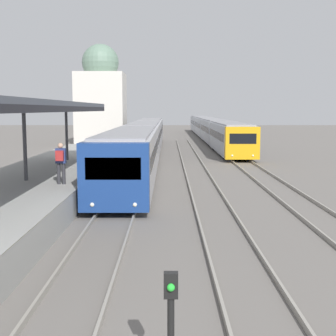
% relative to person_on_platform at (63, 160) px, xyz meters
% --- Properties ---
extents(platform_canopy, '(4.00, 20.45, 3.33)m').
position_rel_person_on_platform_xyz_m(platform_canopy, '(-1.69, 1.05, 2.22)').
color(platform_canopy, '#4C515B').
rests_on(platform_canopy, station_platform).
extents(person_on_platform, '(0.40, 0.40, 1.66)m').
position_rel_person_on_platform_xyz_m(person_on_platform, '(0.00, 0.00, 0.00)').
color(person_on_platform, '#2D2D33').
rests_on(person_on_platform, station_platform).
extents(train_near, '(2.62, 44.70, 2.93)m').
position_rel_person_on_platform_xyz_m(train_near, '(2.31, 20.52, -0.38)').
color(train_near, navy).
rests_on(train_near, ground_plane).
extents(train_far, '(2.62, 54.69, 2.84)m').
position_rel_person_on_platform_xyz_m(train_far, '(9.92, 43.75, -0.43)').
color(train_far, gold).
rests_on(train_far, ground_plane).
extents(signal_post_near, '(0.20, 0.21, 1.79)m').
position_rel_person_on_platform_xyz_m(signal_post_near, '(4.34, -12.39, -0.90)').
color(signal_post_near, black).
rests_on(signal_post_near, ground_plane).
extents(distant_domed_building, '(5.44, 5.44, 11.41)m').
position_rel_person_on_platform_xyz_m(distant_domed_building, '(-3.40, 35.67, 3.28)').
color(distant_domed_building, silver).
rests_on(distant_domed_building, ground_plane).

